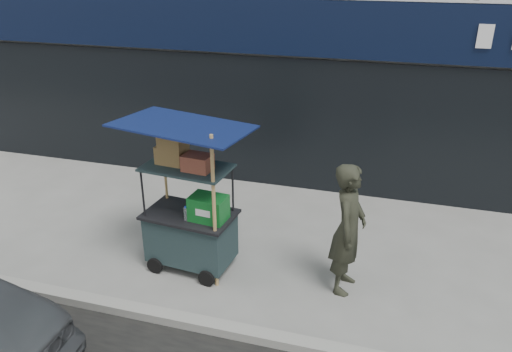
% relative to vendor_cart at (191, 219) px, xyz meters
% --- Properties ---
extents(ground, '(80.00, 80.00, 0.00)m').
position_rel_vendor_cart_xyz_m(ground, '(1.44, -0.96, -0.76)').
color(ground, slate).
rests_on(ground, ground).
extents(curb, '(80.00, 0.18, 0.12)m').
position_rel_vendor_cart_xyz_m(curb, '(1.44, -1.16, -0.70)').
color(curb, gray).
rests_on(curb, ground).
extents(vendor_cart, '(1.70, 1.28, 2.16)m').
position_rel_vendor_cart_xyz_m(vendor_cart, '(0.00, 0.00, 0.00)').
color(vendor_cart, '#1A2B2D').
rests_on(vendor_cart, ground).
extents(vendor_man, '(0.48, 0.68, 1.76)m').
position_rel_vendor_cart_xyz_m(vendor_man, '(2.09, 0.11, 0.12)').
color(vendor_man, '#282A1F').
rests_on(vendor_man, ground).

